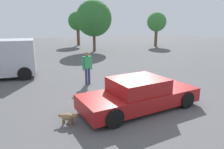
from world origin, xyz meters
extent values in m
plane|color=#515154|center=(0.00, 0.00, 0.00)|extent=(80.00, 80.00, 0.00)
cube|color=maroon|center=(-0.07, -0.24, 0.42)|extent=(4.66, 1.94, 0.52)
cube|color=maroon|center=(-0.17, -0.24, 0.94)|extent=(1.99, 1.69, 0.51)
cube|color=slate|center=(0.75, -0.27, 0.94)|extent=(0.12, 1.49, 0.43)
cube|color=slate|center=(-1.08, -0.20, 0.94)|extent=(0.12, 1.49, 0.43)
cylinder|color=black|center=(1.56, 0.52, 0.32)|extent=(0.65, 0.25, 0.64)
cylinder|color=black|center=(1.49, -1.13, 0.32)|extent=(0.65, 0.25, 0.64)
cylinder|color=black|center=(-1.63, 0.65, 0.32)|extent=(0.65, 0.25, 0.64)
cylinder|color=black|center=(-1.70, -1.00, 0.32)|extent=(0.65, 0.25, 0.64)
ellipsoid|color=olive|center=(-2.86, -0.04, 0.26)|extent=(0.45, 0.43, 0.23)
sphere|color=olive|center=(-2.66, -0.19, 0.32)|extent=(0.18, 0.18, 0.18)
sphere|color=olive|center=(-2.61, -0.23, 0.32)|extent=(0.08, 0.08, 0.08)
cylinder|color=olive|center=(-2.72, -0.07, 0.08)|extent=(0.06, 0.06, 0.16)
cylinder|color=olive|center=(-2.79, -0.17, 0.08)|extent=(0.06, 0.06, 0.16)
cylinder|color=olive|center=(-2.92, 0.09, 0.08)|extent=(0.06, 0.06, 0.16)
cylinder|color=olive|center=(-2.99, -0.01, 0.08)|extent=(0.06, 0.06, 0.16)
sphere|color=olive|center=(-3.04, 0.11, 0.29)|extent=(0.10, 0.10, 0.10)
cube|color=slate|center=(-2.36, 7.15, 1.67)|extent=(0.41, 1.74, 0.80)
cylinder|color=black|center=(-2.71, 8.23, 0.38)|extent=(0.80, 0.40, 0.76)
cylinder|color=black|center=(-3.11, 6.29, 0.38)|extent=(0.80, 0.40, 0.76)
cylinder|color=navy|center=(-0.30, 3.71, 0.44)|extent=(0.13, 0.13, 0.88)
cylinder|color=navy|center=(-0.47, 3.70, 0.44)|extent=(0.13, 0.13, 0.88)
cube|color=#339959|center=(-0.39, 3.71, 1.19)|extent=(0.42, 0.28, 0.62)
cylinder|color=#339959|center=(-0.15, 3.73, 1.13)|extent=(0.09, 0.09, 0.73)
cylinder|color=#339959|center=(-0.63, 3.68, 1.13)|extent=(0.09, 0.09, 0.73)
sphere|color=#936B4C|center=(-0.39, 3.71, 1.62)|extent=(0.24, 0.24, 0.24)
cylinder|color=brown|center=(5.86, 15.32, 1.08)|extent=(0.32, 0.32, 2.16)
sphere|color=#2D6B2D|center=(5.86, 15.32, 3.67)|extent=(4.02, 4.02, 4.02)
cylinder|color=brown|center=(6.72, 22.15, 1.23)|extent=(0.43, 0.43, 2.45)
sphere|color=#2D6B2D|center=(6.72, 22.15, 3.45)|extent=(2.66, 2.66, 2.66)
cylinder|color=brown|center=(15.64, 15.59, 1.17)|extent=(0.40, 0.40, 2.35)
sphere|color=#387F38|center=(15.64, 15.59, 3.33)|extent=(2.62, 2.62, 2.62)
camera|label=1|loc=(-4.76, -5.88, 3.17)|focal=32.70mm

